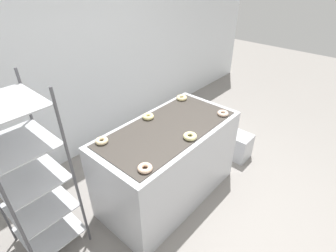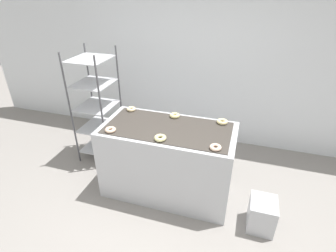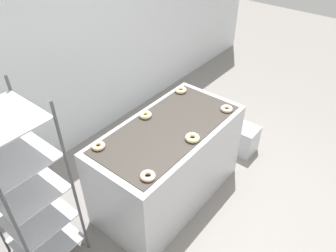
% 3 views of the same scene
% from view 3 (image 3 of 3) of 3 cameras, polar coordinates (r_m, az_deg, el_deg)
% --- Properties ---
extents(ground_plane, '(14.00, 14.00, 0.00)m').
position_cam_3_polar(ground_plane, '(3.50, 8.65, -16.69)').
color(ground_plane, gray).
extents(wall_back, '(8.00, 0.05, 2.80)m').
position_cam_3_polar(wall_back, '(3.81, -18.14, 13.87)').
color(wall_back, silver).
rests_on(wall_back, ground_plane).
extents(fryer_machine, '(1.58, 0.79, 0.94)m').
position_cam_3_polar(fryer_machine, '(3.38, 0.01, -6.60)').
color(fryer_machine, '#B7BABF').
rests_on(fryer_machine, ground_plane).
extents(baking_rack_cart, '(0.52, 0.57, 1.66)m').
position_cam_3_polar(baking_rack_cart, '(2.87, -23.50, -9.99)').
color(baking_rack_cart, '#4C4C51').
rests_on(baking_rack_cart, ground_plane).
extents(glaze_bin, '(0.28, 0.32, 0.36)m').
position_cam_3_polar(glaze_bin, '(4.22, 12.94, -2.24)').
color(glaze_bin, '#B7BABF').
rests_on(glaze_bin, ground_plane).
extents(donut_near_left, '(0.12, 0.12, 0.04)m').
position_cam_3_polar(donut_near_left, '(2.58, -3.54, -8.66)').
color(donut_near_left, beige).
rests_on(donut_near_left, fryer_machine).
extents(donut_near_center, '(0.13, 0.13, 0.04)m').
position_cam_3_polar(donut_near_center, '(2.93, 4.29, -2.03)').
color(donut_near_center, beige).
rests_on(donut_near_center, fryer_machine).
extents(donut_near_right, '(0.12, 0.12, 0.04)m').
position_cam_3_polar(donut_near_right, '(3.34, 10.17, 2.98)').
color(donut_near_right, beige).
rests_on(donut_near_right, fryer_machine).
extents(donut_far_left, '(0.12, 0.12, 0.04)m').
position_cam_3_polar(donut_far_left, '(2.90, -12.05, -3.39)').
color(donut_far_left, beige).
rests_on(donut_far_left, fryer_machine).
extents(donut_far_center, '(0.13, 0.13, 0.04)m').
position_cam_3_polar(donut_far_center, '(3.21, -3.94, 1.97)').
color(donut_far_center, '#E5D78C').
rests_on(donut_far_center, fryer_machine).
extents(donut_far_right, '(0.13, 0.13, 0.04)m').
position_cam_3_polar(donut_far_right, '(3.59, 2.22, 6.28)').
color(donut_far_right, beige).
rests_on(donut_far_right, fryer_machine).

